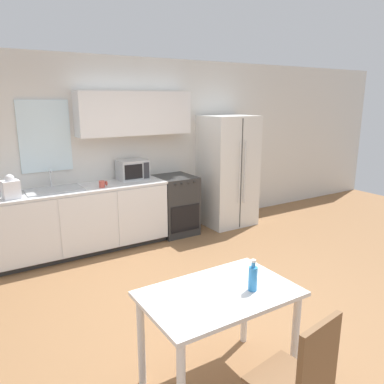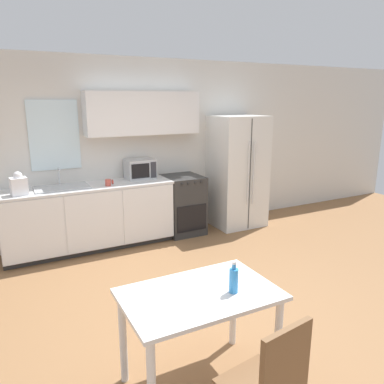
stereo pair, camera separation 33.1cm
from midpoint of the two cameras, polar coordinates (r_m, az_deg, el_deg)
name	(u,v)px [view 1 (the left image)]	position (r m, az deg, el deg)	size (l,w,h in m)	color
ground_plane	(194,304)	(4.10, -2.16, -16.79)	(12.00, 12.00, 0.00)	olive
wall_back	(112,145)	(5.72, -13.71, 6.93)	(12.00, 0.38, 2.70)	silver
kitchen_counter	(83,220)	(5.47, -17.92, -4.04)	(2.35, 0.64, 0.93)	#333333
oven_range	(175,205)	(5.96, -4.18, -1.98)	(0.58, 0.65, 0.92)	#2D2D2D
refrigerator	(228,171)	(6.32, 3.94, 3.21)	(0.83, 0.76, 1.84)	silver
kitchen_sink	(54,190)	(5.29, -21.96, 0.34)	(0.71, 0.43, 0.25)	#B7BABC
microwave	(133,170)	(5.66, -10.72, 3.34)	(0.42, 0.33, 0.29)	#B7BABC
coffee_mug	(102,184)	(5.27, -15.26, 1.18)	(0.11, 0.08, 0.09)	#BF4C3F
grocery_bag_0	(11,188)	(5.06, -27.62, 0.53)	(0.21, 0.19, 0.30)	white
dining_table	(219,307)	(2.82, 0.66, -17.21)	(1.10, 0.70, 0.76)	white
dining_chair_near	(303,377)	(2.45, 12.50, -25.90)	(0.45, 0.45, 0.93)	brown
drink_bottle	(253,278)	(2.74, 5.77, -12.93)	(0.07, 0.07, 0.24)	#338CD8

